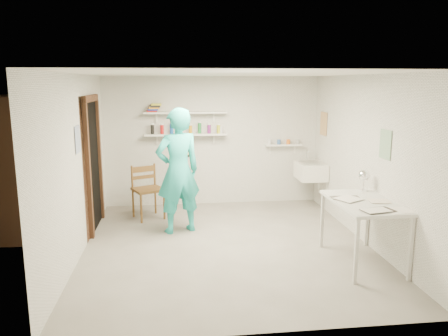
{
  "coord_description": "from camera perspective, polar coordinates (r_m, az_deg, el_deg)",
  "views": [
    {
      "loc": [
        -0.74,
        -5.85,
        2.29
      ],
      "look_at": [
        0.0,
        0.4,
        1.05
      ],
      "focal_mm": 35.0,
      "sensor_mm": 36.0,
      "label": 1
    }
  ],
  "objects": [
    {
      "name": "floor",
      "position": [
        6.33,
        0.43,
        -10.16
      ],
      "size": [
        4.0,
        4.5,
        0.02
      ],
      "primitive_type": "cube",
      "color": "slate",
      "rests_on": "ground"
    },
    {
      "name": "door_jamb_far",
      "position": [
        7.61,
        -15.95,
        0.95
      ],
      "size": [
        0.06,
        0.1,
        2.0
      ],
      "primitive_type": "cube",
      "color": "brown",
      "rests_on": "ground"
    },
    {
      "name": "shelf_lower",
      "position": [
        8.04,
        -5.01,
        4.38
      ],
      "size": [
        1.5,
        0.22,
        0.03
      ],
      "primitive_type": "cube",
      "color": "white",
      "rests_on": "wall_back"
    },
    {
      "name": "ceiling",
      "position": [
        5.9,
        0.47,
        12.31
      ],
      "size": [
        4.0,
        4.5,
        0.02
      ],
      "primitive_type": "cube",
      "color": "silver",
      "rests_on": "wall_back"
    },
    {
      "name": "door_lintel",
      "position": [
        7.02,
        -17.05,
        8.7
      ],
      "size": [
        0.06,
        1.05,
        0.1
      ],
      "primitive_type": "cube",
      "color": "brown",
      "rests_on": "wall_left"
    },
    {
      "name": "poster_right_a",
      "position": [
        8.16,
        12.87,
        5.65
      ],
      "size": [
        0.01,
        0.34,
        0.42
      ],
      "primitive_type": "cube",
      "color": "#995933",
      "rests_on": "wall_right"
    },
    {
      "name": "ledge_shelf",
      "position": [
        8.37,
        7.78,
        3.0
      ],
      "size": [
        0.7,
        0.14,
        0.03
      ],
      "primitive_type": "cube",
      "color": "white",
      "rests_on": "wall_back"
    },
    {
      "name": "work_table",
      "position": [
        5.9,
        17.63,
        -7.98
      ],
      "size": [
        0.74,
        1.23,
        0.82
      ],
      "primitive_type": "cube",
      "color": "silver",
      "rests_on": "ground"
    },
    {
      "name": "book_stack",
      "position": [
        8.0,
        -9.12,
        7.74
      ],
      "size": [
        0.26,
        0.14,
        0.14
      ],
      "color": "red",
      "rests_on": "shelf_upper"
    },
    {
      "name": "wooden_chair",
      "position": [
        7.51,
        -9.89,
        -2.78
      ],
      "size": [
        0.61,
        0.6,
        1.01
      ],
      "primitive_type": "cube",
      "rotation": [
        0.0,
        0.0,
        0.43
      ],
      "color": "brown",
      "rests_on": "ground"
    },
    {
      "name": "doorway_recess",
      "position": [
        7.13,
        -16.73,
        0.24
      ],
      "size": [
        0.02,
        0.9,
        2.0
      ],
      "primitive_type": "cube",
      "color": "black",
      "rests_on": "wall_left"
    },
    {
      "name": "spray_cans",
      "position": [
        8.03,
        -5.02,
        5.09
      ],
      "size": [
        1.29,
        0.06,
        0.17
      ],
      "color": "black",
      "rests_on": "shelf_lower"
    },
    {
      "name": "poster_left",
      "position": [
        6.08,
        -18.58,
        3.57
      ],
      "size": [
        0.01,
        0.28,
        0.36
      ],
      "primitive_type": "cube",
      "color": "#334C7F",
      "rests_on": "wall_left"
    },
    {
      "name": "belfast_sink",
      "position": [
        8.11,
        11.27,
        -0.39
      ],
      "size": [
        0.48,
        0.6,
        0.3
      ],
      "primitive_type": "cube",
      "color": "white",
      "rests_on": "wall_right"
    },
    {
      "name": "poster_right_b",
      "position": [
        6.02,
        20.31,
        2.9
      ],
      "size": [
        0.01,
        0.3,
        0.38
      ],
      "primitive_type": "cube",
      "color": "#3F724C",
      "rests_on": "wall_right"
    },
    {
      "name": "man",
      "position": [
        6.67,
        -6.01,
        -0.41
      ],
      "size": [
        0.82,
        0.68,
        1.92
      ],
      "primitive_type": "imported",
      "rotation": [
        0.0,
        0.0,
        3.5
      ],
      "color": "#25BCB6",
      "rests_on": "ground"
    },
    {
      "name": "wall_left",
      "position": [
        6.09,
        -18.67,
        0.23
      ],
      "size": [
        0.02,
        4.5,
        2.4
      ],
      "primitive_type": "cube",
      "color": "silver",
      "rests_on": "ground"
    },
    {
      "name": "corridor_box",
      "position": [
        7.28,
        -22.26,
        0.5
      ],
      "size": [
        1.4,
        1.5,
        2.1
      ],
      "primitive_type": "cube",
      "color": "brown",
      "rests_on": "ground"
    },
    {
      "name": "wall_right",
      "position": [
        6.56,
        18.15,
        1.02
      ],
      "size": [
        0.02,
        4.5,
        2.4
      ],
      "primitive_type": "cube",
      "color": "silver",
      "rests_on": "ground"
    },
    {
      "name": "wall_back",
      "position": [
        8.22,
        -1.53,
        3.51
      ],
      "size": [
        4.0,
        0.02,
        2.4
      ],
      "primitive_type": "cube",
      "color": "silver",
      "rests_on": "ground"
    },
    {
      "name": "ledge_pots",
      "position": [
        8.37,
        7.79,
        3.41
      ],
      "size": [
        0.48,
        0.07,
        0.09
      ],
      "color": "silver",
      "rests_on": "ledge_shelf"
    },
    {
      "name": "wall_clock",
      "position": [
        6.82,
        -5.45,
        2.59
      ],
      "size": [
        0.34,
        0.15,
        0.35
      ],
      "primitive_type": "cylinder",
      "rotation": [
        1.57,
        0.0,
        0.36
      ],
      "color": "beige",
      "rests_on": "man"
    },
    {
      "name": "desk_lamp",
      "position": [
        6.25,
        17.83,
        -0.92
      ],
      "size": [
        0.15,
        0.15,
        0.15
      ],
      "primitive_type": "sphere",
      "color": "white",
      "rests_on": "work_table"
    },
    {
      "name": "papers",
      "position": [
        5.78,
        17.88,
        -4.0
      ],
      "size": [
        0.3,
        0.22,
        0.02
      ],
      "color": "silver",
      "rests_on": "work_table"
    },
    {
      "name": "wall_front",
      "position": [
        3.83,
        4.72,
        -5.43
      ],
      "size": [
        4.0,
        0.02,
        2.4
      ],
      "primitive_type": "cube",
      "color": "silver",
      "rests_on": "ground"
    },
    {
      "name": "door_jamb_near",
      "position": [
        6.65,
        -17.28,
        -0.56
      ],
      "size": [
        0.06,
        0.1,
        2.0
      ],
      "primitive_type": "cube",
      "color": "brown",
      "rests_on": "ground"
    },
    {
      "name": "shelf_upper",
      "position": [
        8.0,
        -5.06,
        7.22
      ],
      "size": [
        1.5,
        0.22,
        0.03
      ],
      "primitive_type": "cube",
      "color": "white",
      "rests_on": "wall_back"
    }
  ]
}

